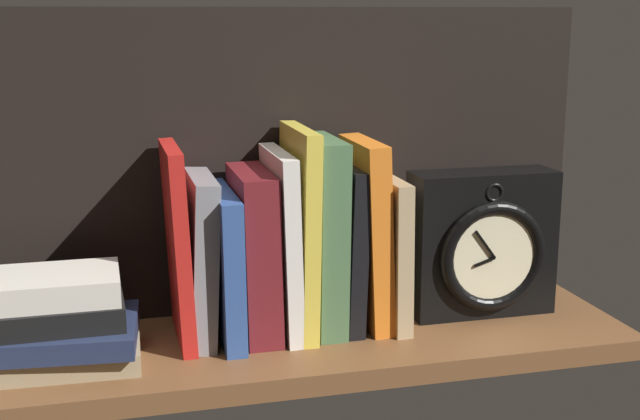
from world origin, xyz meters
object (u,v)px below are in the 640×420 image
object	(u,v)px
book_red_requiem	(178,245)
book_blue_modern	(225,264)
book_gray_chess	(200,258)
book_maroon_dawkins	(254,253)
framed_clock	(483,245)
book_stack_side	(59,322)
book_white_catcher	(281,242)
book_tan_shortstories	(387,249)
book_green_romantic	(323,234)
book_yellow_seinlanguage	(299,230)
book_black_skeptic	(346,246)
book_orange_pandolfini	(367,233)

from	to	relation	value
book_red_requiem	book_blue_modern	distance (cm)	6.18
book_gray_chess	book_maroon_dawkins	bearing A→B (deg)	0.00
framed_clock	book_stack_side	size ratio (longest dim) A/B	1.00
book_white_catcher	book_red_requiem	bearing A→B (deg)	180.00
book_blue_modern	book_tan_shortstories	bearing A→B (deg)	0.00
book_green_romantic	book_tan_shortstories	bearing A→B (deg)	0.00
book_blue_modern	book_maroon_dawkins	bearing A→B (deg)	0.00
book_blue_modern	framed_clock	xyz separation A→B (cm)	(33.48, -0.75, 0.26)
book_gray_chess	framed_clock	size ratio (longest dim) A/B	1.06
book_gray_chess	book_green_romantic	bearing A→B (deg)	0.00
book_yellow_seinlanguage	book_white_catcher	bearing A→B (deg)	180.00
book_blue_modern	book_black_skeptic	xyz separation A→B (cm)	(15.24, -0.00, 1.17)
book_maroon_dawkins	book_orange_pandolfini	size ratio (longest dim) A/B	0.87
book_orange_pandolfini	framed_clock	distance (cm)	15.79
book_orange_pandolfini	book_stack_side	distance (cm)	38.04
book_maroon_dawkins	book_white_catcher	bearing A→B (deg)	0.00
book_blue_modern	book_red_requiem	bearing A→B (deg)	180.00
book_gray_chess	book_red_requiem	bearing A→B (deg)	180.00
book_stack_side	book_black_skeptic	bearing A→B (deg)	6.81
book_white_catcher	book_black_skeptic	xyz separation A→B (cm)	(8.26, -0.00, -1.06)
book_gray_chess	book_tan_shortstories	size ratio (longest dim) A/B	1.06
book_blue_modern	book_maroon_dawkins	xyz separation A→B (cm)	(3.62, 0.00, 1.13)
book_gray_chess	book_blue_modern	world-z (taller)	book_gray_chess
book_stack_side	book_tan_shortstories	bearing A→B (deg)	5.90
book_black_skeptic	book_orange_pandolfini	bearing A→B (deg)	0.00
book_maroon_dawkins	book_white_catcher	distance (cm)	3.54
book_maroon_dawkins	book_orange_pandolfini	xyz separation A→B (cm)	(14.28, 0.00, 1.57)
book_stack_side	book_gray_chess	bearing A→B (deg)	14.14
book_blue_modern	book_white_catcher	xyz separation A→B (cm)	(6.98, 0.00, 2.23)
book_maroon_dawkins	framed_clock	world-z (taller)	book_maroon_dawkins
book_red_requiem	book_blue_modern	xyz separation A→B (cm)	(5.51, 0.00, -2.79)
book_green_romantic	book_orange_pandolfini	distance (cm)	5.70
book_green_romantic	book_stack_side	xyz separation A→B (cm)	(-31.50, -4.12, -7.06)
book_gray_chess	book_blue_modern	distance (cm)	3.09
book_yellow_seinlanguage	book_stack_side	size ratio (longest dim) A/B	1.34
book_white_catcher	book_tan_shortstories	size ratio (longest dim) A/B	1.19
book_gray_chess	book_yellow_seinlanguage	size ratio (longest dim) A/B	0.79
book_blue_modern	book_orange_pandolfini	world-z (taller)	book_orange_pandolfini
book_maroon_dawkins	book_yellow_seinlanguage	distance (cm)	6.11
book_blue_modern	book_white_catcher	bearing A→B (deg)	0.00
book_gray_chess	book_stack_side	world-z (taller)	book_gray_chess
book_white_catcher	book_stack_side	distance (cm)	27.35
book_red_requiem	book_orange_pandolfini	size ratio (longest dim) A/B	1.01
book_white_catcher	framed_clock	world-z (taller)	book_white_catcher
book_green_romantic	framed_clock	distance (cm)	21.45
book_red_requiem	book_yellow_seinlanguage	size ratio (longest dim) A/B	0.94
book_maroon_dawkins	book_stack_side	xyz separation A→B (cm)	(-22.92, -4.12, -5.26)
book_red_requiem	book_yellow_seinlanguage	xyz separation A→B (cm)	(14.73, 0.00, 0.80)
book_white_catcher	book_yellow_seinlanguage	distance (cm)	2.62
book_tan_shortstories	book_blue_modern	bearing A→B (deg)	180.00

